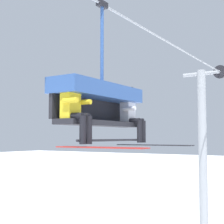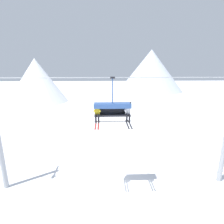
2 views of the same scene
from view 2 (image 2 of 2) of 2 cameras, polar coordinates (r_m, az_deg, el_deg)
ground_plane at (r=14.94m, az=-3.20°, el=-22.44°), size 200.00×200.00×0.00m
mountain_peak_west at (r=49.05m, az=-23.42°, el=9.37°), size 15.06×15.06×10.97m
mountain_peak_central at (r=68.81m, az=12.55°, el=13.09°), size 23.74×23.74×15.02m
lift_cable at (r=11.17m, az=1.63°, el=11.17°), size 18.83×0.05×0.05m
chairlift_chair at (r=11.51m, az=0.14°, el=1.53°), size 2.43×0.74×2.86m
skier_yellow at (r=11.36m, az=-4.85°, el=-0.26°), size 0.46×1.70×1.23m
skier_white at (r=11.46m, az=5.21°, el=-0.03°), size 0.48×1.70×1.34m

